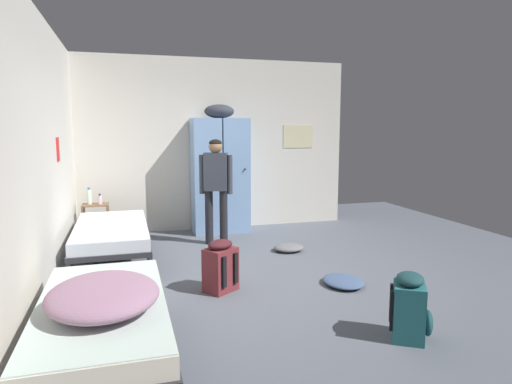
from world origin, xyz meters
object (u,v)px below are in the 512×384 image
object	(u,v)px
person_traveler	(216,182)
clothes_pile_denim	(343,281)
water_bottle	(89,196)
backpack_maroon	(220,267)
backpack_teal	(410,308)
shelf_unit	(96,219)
lotion_bottle	(100,200)
bed_left_rear	(112,232)
bed_left_front	(102,315)
bedding_heap	(103,295)
locker_bank	(220,173)
clothes_pile_grey	(289,248)

from	to	relation	value
person_traveler	clothes_pile_denim	size ratio (longest dim) A/B	2.96
water_bottle	clothes_pile_denim	bearing A→B (deg)	-45.35
backpack_maroon	backpack_teal	bearing A→B (deg)	-50.04
shelf_unit	lotion_bottle	size ratio (longest dim) A/B	3.60
bed_left_rear	bed_left_front	bearing A→B (deg)	-90.00
bed_left_front	backpack_maroon	distance (m)	1.67
backpack_teal	backpack_maroon	size ratio (longest dim) A/B	1.00
bedding_heap	locker_bank	bearing A→B (deg)	67.98
person_traveler	backpack_teal	size ratio (longest dim) A/B	2.79
lotion_bottle	backpack_maroon	xyz separation A→B (m)	(1.29, -2.53, -0.38)
lotion_bottle	backpack_teal	bearing A→B (deg)	-57.72
backpack_teal	clothes_pile_denim	distance (m)	1.31
bed_left_front	lotion_bottle	xyz separation A→B (m)	(-0.18, 3.78, 0.26)
shelf_unit	backpack_maroon	size ratio (longest dim) A/B	1.04
person_traveler	backpack_teal	distance (m)	3.59
person_traveler	clothes_pile_denim	world-z (taller)	person_traveler
backpack_teal	clothes_pile_grey	distance (m)	2.74
locker_bank	bed_left_front	xyz separation A→B (m)	(-1.68, -3.94, -0.59)
water_bottle	backpack_teal	xyz separation A→B (m)	(2.69, -4.09, -0.43)
backpack_teal	backpack_maroon	distance (m)	1.95
bedding_heap	clothes_pile_denim	xyz separation A→B (m)	(2.41, 1.21, -0.55)
bed_left_front	clothes_pile_denim	size ratio (longest dim) A/B	3.66
lotion_bottle	clothes_pile_denim	size ratio (longest dim) A/B	0.30
shelf_unit	clothes_pile_grey	size ratio (longest dim) A/B	1.37
lotion_bottle	backpack_teal	distance (m)	4.78
lotion_bottle	backpack_teal	size ratio (longest dim) A/B	0.29
backpack_maroon	bedding_heap	bearing A→B (deg)	-127.55
water_bottle	backpack_maroon	world-z (taller)	water_bottle
bed_left_front	bed_left_rear	size ratio (longest dim) A/B	1.00
person_traveler	backpack_maroon	xyz separation A→B (m)	(-0.35, -1.91, -0.67)
person_traveler	bed_left_front	bearing A→B (deg)	-114.77
locker_bank	clothes_pile_grey	bearing A→B (deg)	-65.47
lotion_bottle	bed_left_front	bearing A→B (deg)	-87.27
lotion_bottle	bedding_heap	bearing A→B (deg)	-87.08
locker_bank	bedding_heap	world-z (taller)	locker_bank
water_bottle	clothes_pile_denim	distance (m)	3.99
person_traveler	lotion_bottle	size ratio (longest dim) A/B	9.71
water_bottle	locker_bank	bearing A→B (deg)	2.78
bed_left_rear	shelf_unit	bearing A→B (deg)	102.26
lotion_bottle	clothes_pile_grey	distance (m)	2.89
locker_bank	shelf_unit	bearing A→B (deg)	-176.52
bedding_heap	lotion_bottle	size ratio (longest dim) A/B	5.52
lotion_bottle	clothes_pile_denim	distance (m)	3.83
bed_left_rear	backpack_teal	bearing A→B (deg)	-50.98
locker_bank	bed_left_rear	distance (m)	2.19
shelf_unit	clothes_pile_denim	bearing A→B (deg)	-45.98
bed_left_rear	backpack_maroon	size ratio (longest dim) A/B	3.45
locker_bank	bed_left_front	world-z (taller)	locker_bank
water_bottle	clothes_pile_grey	xyz separation A→B (m)	(2.67, -1.35, -0.64)
backpack_maroon	clothes_pile_grey	world-z (taller)	backpack_maroon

